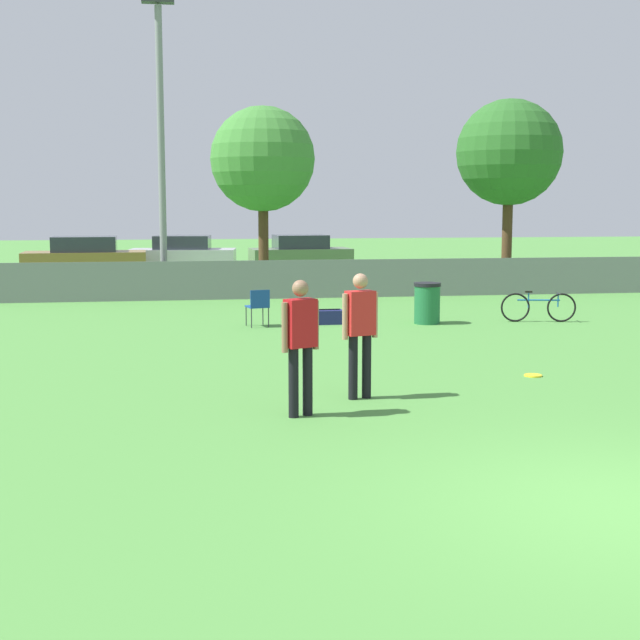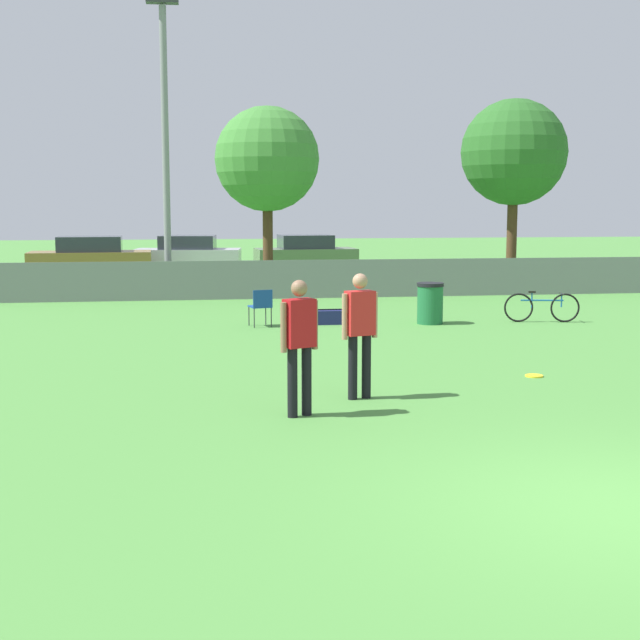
# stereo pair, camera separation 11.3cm
# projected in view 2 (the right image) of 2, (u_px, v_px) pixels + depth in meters

# --- Properties ---
(ground_plane) EXTENTS (120.00, 120.00, 0.00)m
(ground_plane) POSITION_uv_depth(u_px,v_px,m) (635.00, 509.00, 7.98)
(ground_plane) COLOR #4C8C3D
(fence_backline) EXTENTS (22.79, 0.07, 1.21)m
(fence_backline) POSITION_uv_depth(u_px,v_px,m) (327.00, 279.00, 25.56)
(fence_backline) COLOR gray
(fence_backline) RESTS_ON ground_plane
(light_pole) EXTENTS (0.90, 0.36, 8.50)m
(light_pole) POSITION_uv_depth(u_px,v_px,m) (165.00, 121.00, 25.13)
(light_pole) COLOR gray
(light_pole) RESTS_ON ground_plane
(tree_near_pole) EXTENTS (3.27, 3.27, 5.71)m
(tree_near_pole) POSITION_uv_depth(u_px,v_px,m) (267.00, 160.00, 27.79)
(tree_near_pole) COLOR #4C331E
(tree_near_pole) RESTS_ON ground_plane
(tree_far_right) EXTENTS (3.32, 3.32, 5.94)m
(tree_far_right) POSITION_uv_depth(u_px,v_px,m) (514.00, 153.00, 27.85)
(tree_far_right) COLOR #4C331E
(tree_far_right) RESTS_ON ground_plane
(player_thrower_red) EXTENTS (0.53, 0.32, 1.76)m
(player_thrower_red) POSITION_uv_depth(u_px,v_px,m) (360.00, 327.00, 12.35)
(player_thrower_red) COLOR black
(player_thrower_red) RESTS_ON ground_plane
(player_defender_red) EXTENTS (0.50, 0.36, 1.76)m
(player_defender_red) POSITION_uv_depth(u_px,v_px,m) (299.00, 338.00, 11.33)
(player_defender_red) COLOR black
(player_defender_red) RESTS_ON ground_plane
(frisbee_disc) EXTENTS (0.28, 0.28, 0.03)m
(frisbee_disc) POSITION_uv_depth(u_px,v_px,m) (534.00, 376.00, 14.06)
(frisbee_disc) COLOR yellow
(frisbee_disc) RESTS_ON ground_plane
(folding_chair_sideline) EXTENTS (0.53, 0.53, 0.83)m
(folding_chair_sideline) POSITION_uv_depth(u_px,v_px,m) (261.00, 305.00, 19.63)
(folding_chair_sideline) COLOR #333338
(folding_chair_sideline) RESTS_ON ground_plane
(bicycle_sideline) EXTENTS (1.70, 0.49, 0.72)m
(bicycle_sideline) POSITION_uv_depth(u_px,v_px,m) (542.00, 307.00, 20.40)
(bicycle_sideline) COLOR black
(bicycle_sideline) RESTS_ON ground_plane
(trash_bin) EXTENTS (0.61, 0.61, 0.93)m
(trash_bin) POSITION_uv_depth(u_px,v_px,m) (430.00, 303.00, 20.13)
(trash_bin) COLOR #1E6638
(trash_bin) RESTS_ON ground_plane
(gear_bag_sideline) EXTENTS (0.71, 0.39, 0.34)m
(gear_bag_sideline) POSITION_uv_depth(u_px,v_px,m) (330.00, 317.00, 20.13)
(gear_bag_sideline) COLOR navy
(gear_bag_sideline) RESTS_ON ground_plane
(parked_car_tan) EXTENTS (4.47, 1.95, 1.49)m
(parked_car_tan) POSITION_uv_depth(u_px,v_px,m) (90.00, 257.00, 32.92)
(parked_car_tan) COLOR black
(parked_car_tan) RESTS_ON ground_plane
(parked_car_silver) EXTENTS (4.33, 2.28, 1.43)m
(parked_car_silver) POSITION_uv_depth(u_px,v_px,m) (188.00, 254.00, 35.41)
(parked_car_silver) COLOR black
(parked_car_silver) RESTS_ON ground_plane
(parked_car_olive) EXTENTS (4.06, 2.07, 1.45)m
(parked_car_olive) POSITION_uv_depth(u_px,v_px,m) (306.00, 254.00, 35.43)
(parked_car_olive) COLOR black
(parked_car_olive) RESTS_ON ground_plane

